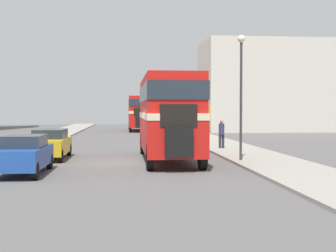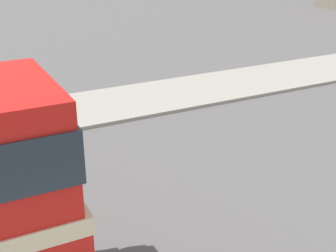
{
  "view_description": "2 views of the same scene",
  "coord_description": "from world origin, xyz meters",
  "px_view_note": "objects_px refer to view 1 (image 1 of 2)",
  "views": [
    {
      "loc": [
        0.03,
        -21.86,
        2.47
      ],
      "look_at": [
        2.13,
        0.9,
        1.69
      ],
      "focal_mm": 50.0,
      "sensor_mm": 36.0,
      "label": 1
    },
    {
      "loc": [
        8.65,
        3.88,
        5.94
      ],
      "look_at": [
        0.0,
        8.37,
        1.9
      ],
      "focal_mm": 50.0,
      "sensor_mm": 36.0,
      "label": 2
    }
  ],
  "objects_px": {
    "pedestrian_walking": "(222,132)",
    "street_lamp": "(241,78)",
    "car_parked_mid": "(50,144)",
    "double_decker_bus": "(168,111)",
    "bus_distant": "(139,111)",
    "bicycle_on_pavement": "(222,137)",
    "car_parked_near": "(24,154)"
  },
  "relations": [
    {
      "from": "bicycle_on_pavement",
      "to": "pedestrian_walking",
      "type": "bearing_deg",
      "value": -101.91
    },
    {
      "from": "bus_distant",
      "to": "car_parked_near",
      "type": "distance_m",
      "value": 37.76
    },
    {
      "from": "bus_distant",
      "to": "double_decker_bus",
      "type": "bearing_deg",
      "value": -89.29
    },
    {
      "from": "double_decker_bus",
      "to": "pedestrian_walking",
      "type": "bearing_deg",
      "value": 55.96
    },
    {
      "from": "bus_distant",
      "to": "street_lamp",
      "type": "height_order",
      "value": "street_lamp"
    },
    {
      "from": "double_decker_bus",
      "to": "bus_distant",
      "type": "height_order",
      "value": "bus_distant"
    },
    {
      "from": "double_decker_bus",
      "to": "pedestrian_walking",
      "type": "xyz_separation_m",
      "value": [
        3.85,
        5.71,
        -1.3
      ]
    },
    {
      "from": "bus_distant",
      "to": "bicycle_on_pavement",
      "type": "xyz_separation_m",
      "value": [
        5.41,
        -21.85,
        -1.94
      ]
    },
    {
      "from": "double_decker_bus",
      "to": "car_parked_mid",
      "type": "relative_size",
      "value": 2.16
    },
    {
      "from": "double_decker_bus",
      "to": "pedestrian_walking",
      "type": "height_order",
      "value": "double_decker_bus"
    },
    {
      "from": "double_decker_bus",
      "to": "bus_distant",
      "type": "bearing_deg",
      "value": 90.71
    },
    {
      "from": "bus_distant",
      "to": "car_parked_mid",
      "type": "distance_m",
      "value": 32.26
    },
    {
      "from": "double_decker_bus",
      "to": "bicycle_on_pavement",
      "type": "distance_m",
      "value": 12.38
    },
    {
      "from": "pedestrian_walking",
      "to": "street_lamp",
      "type": "xyz_separation_m",
      "value": [
        -0.53,
        -6.93,
        2.85
      ]
    },
    {
      "from": "bicycle_on_pavement",
      "to": "street_lamp",
      "type": "bearing_deg",
      "value": -97.72
    },
    {
      "from": "car_parked_mid",
      "to": "car_parked_near",
      "type": "bearing_deg",
      "value": -91.47
    },
    {
      "from": "street_lamp",
      "to": "bicycle_on_pavement",
      "type": "bearing_deg",
      "value": 82.28
    },
    {
      "from": "car_parked_mid",
      "to": "pedestrian_walking",
      "type": "height_order",
      "value": "pedestrian_walking"
    },
    {
      "from": "pedestrian_walking",
      "to": "double_decker_bus",
      "type": "bearing_deg",
      "value": -124.04
    },
    {
      "from": "double_decker_bus",
      "to": "street_lamp",
      "type": "relative_size",
      "value": 1.59
    },
    {
      "from": "car_parked_mid",
      "to": "bicycle_on_pavement",
      "type": "distance_m",
      "value": 14.71
    },
    {
      "from": "car_parked_mid",
      "to": "bus_distant",
      "type": "bearing_deg",
      "value": 80.24
    },
    {
      "from": "street_lamp",
      "to": "car_parked_mid",
      "type": "bearing_deg",
      "value": 164.92
    },
    {
      "from": "car_parked_near",
      "to": "double_decker_bus",
      "type": "bearing_deg",
      "value": 35.54
    },
    {
      "from": "double_decker_bus",
      "to": "pedestrian_walking",
      "type": "relative_size",
      "value": 5.35
    },
    {
      "from": "double_decker_bus",
      "to": "bus_distant",
      "type": "distance_m",
      "value": 33.01
    },
    {
      "from": "bicycle_on_pavement",
      "to": "bus_distant",
      "type": "bearing_deg",
      "value": 103.91
    },
    {
      "from": "double_decker_bus",
      "to": "car_parked_mid",
      "type": "xyz_separation_m",
      "value": [
        -5.87,
        1.26,
        -1.63
      ]
    },
    {
      "from": "car_parked_mid",
      "to": "street_lamp",
      "type": "bearing_deg",
      "value": -15.08
    },
    {
      "from": "pedestrian_walking",
      "to": "bicycle_on_pavement",
      "type": "bearing_deg",
      "value": 78.09
    },
    {
      "from": "pedestrian_walking",
      "to": "bicycle_on_pavement",
      "type": "relative_size",
      "value": 0.99
    },
    {
      "from": "bicycle_on_pavement",
      "to": "street_lamp",
      "type": "relative_size",
      "value": 0.3
    }
  ]
}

